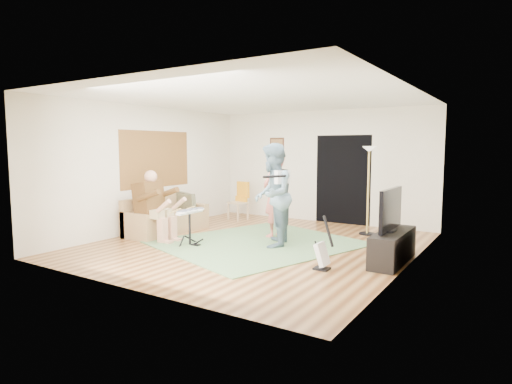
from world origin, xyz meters
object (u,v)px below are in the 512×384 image
television (391,209)px  drum_kit (190,229)px  guitar_spare (323,254)px  guitarist (273,195)px  dining_chair (239,206)px  sofa (164,220)px  singer (275,195)px  torchiere_lamp (369,174)px  tv_cabinet (393,247)px

television → drum_kit: bearing=-166.8°
drum_kit → guitar_spare: (2.73, -0.16, -0.06)m
drum_kit → guitarist: size_ratio=0.36×
guitar_spare → dining_chair: size_ratio=0.87×
sofa → drum_kit: (1.28, -0.65, 0.05)m
singer → television: 2.58m
drum_kit → guitarist: bearing=30.1°
television → torchiere_lamp: bearing=116.9°
guitar_spare → tv_cabinet: (0.77, 0.96, 0.01)m
guitarist → torchiere_lamp: (1.14, 1.99, 0.31)m
guitarist → dining_chair: size_ratio=2.00×
dining_chair → tv_cabinet: bearing=-14.0°
tv_cabinet → singer: bearing=164.8°
guitar_spare → guitarist: bearing=146.5°
singer → guitarist: size_ratio=0.91×
dining_chair → guitarist: bearing=-32.5°
drum_kit → singer: bearing=57.2°
tv_cabinet → guitar_spare: bearing=-128.8°
drum_kit → guitar_spare: size_ratio=0.84×
guitar_spare → television: size_ratio=0.77×
singer → tv_cabinet: size_ratio=1.23×
television → guitar_spare: bearing=-126.9°
sofa → guitarist: 2.70m
guitarist → television: 2.12m
guitar_spare → torchiere_lamp: bearing=95.2°
drum_kit → dining_chair: (-0.86, 2.84, 0.04)m
guitarist → guitar_spare: 1.82m
drum_kit → guitarist: guitarist is taller
sofa → torchiere_lamp: size_ratio=1.03×
television → dining_chair: bearing=154.7°
torchiere_lamp → tv_cabinet: size_ratio=1.31×
sofa → singer: size_ratio=1.09×
dining_chair → television: bearing=-14.3°
singer → guitarist: (0.36, -0.73, 0.08)m
torchiere_lamp → dining_chair: (-3.32, 0.09, -0.92)m
television → tv_cabinet: bearing=0.0°
torchiere_lamp → television: 2.22m
singer → dining_chair: size_ratio=1.82×
dining_chair → television: size_ratio=0.88×
drum_kit → guitar_spare: 2.73m
drum_kit → guitar_spare: bearing=-3.3°
guitar_spare → television: 1.35m
sofa → television: (4.73, 0.16, 0.60)m
sofa → drum_kit: bearing=-26.8°
guitar_spare → torchiere_lamp: 3.10m
tv_cabinet → torchiere_lamp: bearing=118.0°
guitar_spare → television: (0.72, 0.96, 0.61)m
torchiere_lamp → dining_chair: size_ratio=1.94×
singer → tv_cabinet: singer is taller
singer → torchiere_lamp: bearing=139.3°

